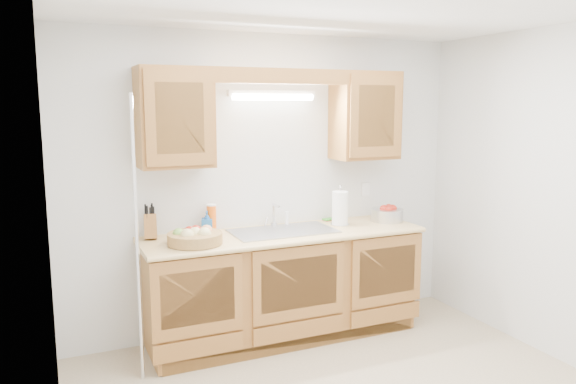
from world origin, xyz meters
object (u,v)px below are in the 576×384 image
paper_towel (340,209)px  apple_bowl (387,214)px  fruit_basket (195,237)px  knife_block (150,226)px

paper_towel → apple_bowl: bearing=-2.5°
apple_bowl → paper_towel: bearing=177.5°
fruit_basket → paper_towel: paper_towel is taller
fruit_basket → apple_bowl: apple_bowl is taller
fruit_basket → apple_bowl: size_ratio=1.64×
fruit_basket → apple_bowl: bearing=4.0°
knife_block → apple_bowl: size_ratio=0.88×
fruit_basket → paper_towel: bearing=6.3°
paper_towel → apple_bowl: paper_towel is taller
knife_block → paper_towel: paper_towel is taller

